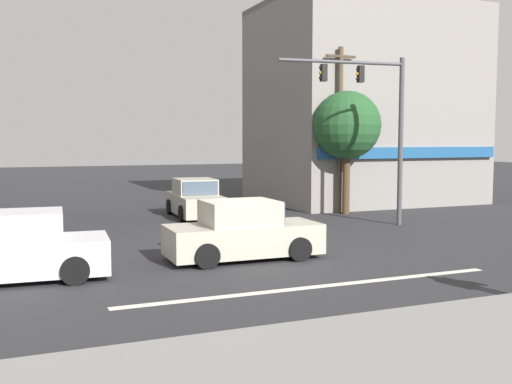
{
  "coord_description": "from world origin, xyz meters",
  "views": [
    {
      "loc": [
        -6.19,
        -14.78,
        3.19
      ],
      "look_at": [
        0.83,
        2.0,
        1.6
      ],
      "focal_mm": 42.0,
      "sensor_mm": 36.0,
      "label": 1
    }
  ],
  "objects_px": {
    "utility_pole_far_right": "(340,128)",
    "sedan_waiting_far": "(243,233)",
    "street_tree": "(347,126)",
    "sedan_parked_curbside": "(16,250)",
    "traffic_light_mast": "(377,113)",
    "sedan_crossing_center": "(195,200)"
  },
  "relations": [
    {
      "from": "utility_pole_far_right",
      "to": "traffic_light_mast",
      "type": "distance_m",
      "value": 3.99
    },
    {
      "from": "street_tree",
      "to": "sedan_crossing_center",
      "type": "relative_size",
      "value": 1.25
    },
    {
      "from": "utility_pole_far_right",
      "to": "sedan_waiting_far",
      "type": "distance_m",
      "value": 11.22
    },
    {
      "from": "traffic_light_mast",
      "to": "sedan_crossing_center",
      "type": "relative_size",
      "value": 1.48
    },
    {
      "from": "street_tree",
      "to": "sedan_crossing_center",
      "type": "distance_m",
      "value": 7.15
    },
    {
      "from": "street_tree",
      "to": "sedan_parked_curbside",
      "type": "height_order",
      "value": "street_tree"
    },
    {
      "from": "traffic_light_mast",
      "to": "sedan_waiting_far",
      "type": "relative_size",
      "value": 1.5
    },
    {
      "from": "sedan_parked_curbside",
      "to": "traffic_light_mast",
      "type": "bearing_deg",
      "value": 18.54
    },
    {
      "from": "traffic_light_mast",
      "to": "utility_pole_far_right",
      "type": "bearing_deg",
      "value": 79.28
    },
    {
      "from": "sedan_parked_curbside",
      "to": "sedan_crossing_center",
      "type": "xyz_separation_m",
      "value": [
        7.06,
        9.3,
        0.0
      ]
    },
    {
      "from": "sedan_waiting_far",
      "to": "sedan_crossing_center",
      "type": "bearing_deg",
      "value": 81.04
    },
    {
      "from": "sedan_parked_curbside",
      "to": "utility_pole_far_right",
      "type": "bearing_deg",
      "value": 31.45
    },
    {
      "from": "sedan_parked_curbside",
      "to": "sedan_waiting_far",
      "type": "distance_m",
      "value": 5.66
    },
    {
      "from": "street_tree",
      "to": "traffic_light_mast",
      "type": "distance_m",
      "value": 3.65
    },
    {
      "from": "sedan_crossing_center",
      "to": "sedan_waiting_far",
      "type": "xyz_separation_m",
      "value": [
        -1.41,
        -8.97,
        0.0
      ]
    },
    {
      "from": "sedan_waiting_far",
      "to": "street_tree",
      "type": "bearing_deg",
      "value": 43.89
    },
    {
      "from": "sedan_parked_curbside",
      "to": "sedan_crossing_center",
      "type": "height_order",
      "value": "same"
    },
    {
      "from": "street_tree",
      "to": "utility_pole_far_right",
      "type": "distance_m",
      "value": 0.39
    },
    {
      "from": "utility_pole_far_right",
      "to": "sedan_parked_curbside",
      "type": "bearing_deg",
      "value": -148.55
    },
    {
      "from": "utility_pole_far_right",
      "to": "traffic_light_mast",
      "type": "xyz_separation_m",
      "value": [
        -0.74,
        -3.89,
        0.46
      ]
    },
    {
      "from": "street_tree",
      "to": "sedan_waiting_far",
      "type": "distance_m",
      "value": 11.07
    },
    {
      "from": "street_tree",
      "to": "sedan_parked_curbside",
      "type": "bearing_deg",
      "value": -149.94
    }
  ]
}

